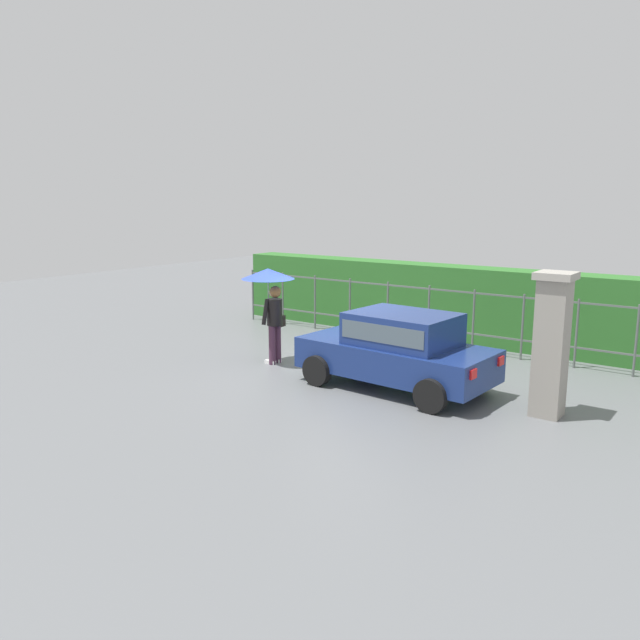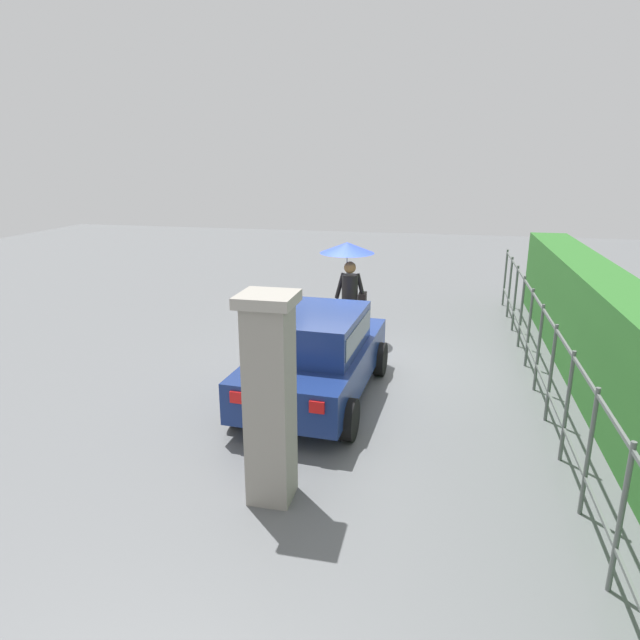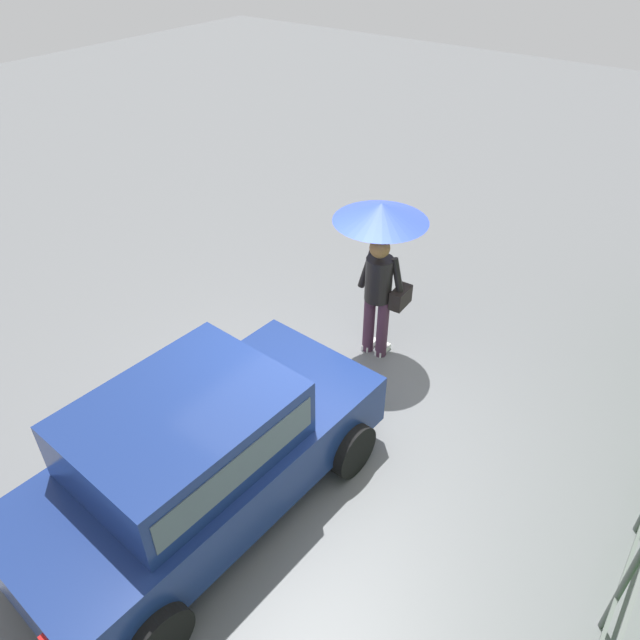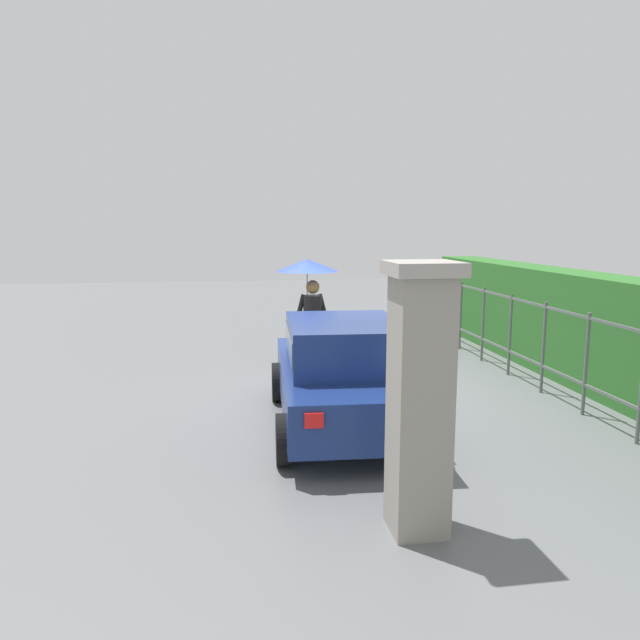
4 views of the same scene
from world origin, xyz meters
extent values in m
plane|color=slate|center=(0.00, 0.00, 0.00)|extent=(40.00, 40.00, 0.00)
cube|color=navy|center=(1.46, -0.46, 0.58)|extent=(3.78, 1.84, 0.60)
cube|color=navy|center=(1.61, -0.47, 1.18)|extent=(1.98, 1.54, 0.60)
cube|color=#4C5B66|center=(1.61, -0.47, 1.20)|extent=(1.83, 1.55, 0.33)
cylinder|color=black|center=(0.16, -1.23, 0.30)|extent=(0.61, 0.21, 0.60)
cylinder|color=black|center=(0.26, 0.45, 0.30)|extent=(0.61, 0.21, 0.60)
cylinder|color=black|center=(2.66, -1.37, 0.30)|extent=(0.61, 0.21, 0.60)
cylinder|color=black|center=(2.75, 0.31, 0.30)|extent=(0.61, 0.21, 0.60)
cube|color=red|center=(3.28, -1.11, 0.73)|extent=(0.07, 0.20, 0.16)
cube|color=red|center=(3.34, -0.01, 0.73)|extent=(0.07, 0.20, 0.16)
cylinder|color=#47283D|center=(-1.57, -0.53, 0.43)|extent=(0.15, 0.15, 0.86)
cylinder|color=#47283D|center=(-1.58, -0.33, 0.43)|extent=(0.15, 0.15, 0.86)
cube|color=white|center=(-1.63, -0.53, 0.04)|extent=(0.26, 0.10, 0.08)
cube|color=white|center=(-1.64, -0.34, 0.04)|extent=(0.26, 0.10, 0.08)
cylinder|color=black|center=(-1.57, -0.43, 1.15)|extent=(0.34, 0.34, 0.58)
sphere|color=#DBAD89|center=(-1.57, -0.43, 1.58)|extent=(0.22, 0.22, 0.22)
sphere|color=olive|center=(-1.54, -0.43, 1.60)|extent=(0.25, 0.25, 0.25)
cylinder|color=black|center=(-1.64, -0.66, 1.18)|extent=(0.10, 0.23, 0.56)
cylinder|color=black|center=(-1.67, -0.22, 1.18)|extent=(0.10, 0.23, 0.56)
cylinder|color=#B2B2B7|center=(-1.67, -0.52, 1.50)|extent=(0.02, 0.02, 0.77)
cone|color=blue|center=(-1.67, -0.52, 1.99)|extent=(1.14, 1.14, 0.22)
cube|color=black|center=(-1.71, -0.18, 0.91)|extent=(0.35, 0.18, 0.24)
cube|color=gray|center=(4.29, -0.32, 1.15)|extent=(0.48, 0.48, 2.30)
cube|color=#9E998E|center=(4.29, -0.32, 2.36)|extent=(0.60, 0.60, 0.12)
cylinder|color=#59605B|center=(-5.41, 3.08, 0.75)|extent=(0.05, 0.05, 1.50)
cylinder|color=#59605B|center=(-4.25, 3.08, 0.75)|extent=(0.05, 0.05, 1.50)
cylinder|color=#59605B|center=(-3.09, 3.08, 0.75)|extent=(0.05, 0.05, 1.50)
cylinder|color=#59605B|center=(-1.94, 3.08, 0.75)|extent=(0.05, 0.05, 1.50)
cylinder|color=#59605B|center=(-0.78, 3.08, 0.75)|extent=(0.05, 0.05, 1.50)
cylinder|color=#59605B|center=(0.38, 3.08, 0.75)|extent=(0.05, 0.05, 1.50)
cylinder|color=#59605B|center=(1.54, 3.08, 0.75)|extent=(0.05, 0.05, 1.50)
cube|color=#59605B|center=(0.38, 3.08, 1.42)|extent=(11.58, 0.03, 0.04)
cube|color=#59605B|center=(0.38, 3.08, 0.45)|extent=(11.58, 0.03, 0.04)
cube|color=#2D6B28|center=(0.38, 4.12, 0.95)|extent=(12.58, 0.90, 1.90)
camera|label=1|loc=(7.15, -10.66, 3.58)|focal=35.19mm
camera|label=2|loc=(9.60, 1.43, 3.76)|focal=30.94mm
camera|label=3|loc=(3.81, 2.68, 5.03)|focal=33.20mm
camera|label=4|loc=(9.03, -1.94, 2.72)|focal=32.89mm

